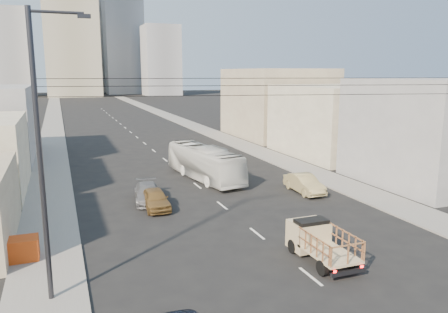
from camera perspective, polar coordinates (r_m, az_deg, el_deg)
ground at (r=20.42m, az=14.34°, el=-17.28°), size 420.00×420.00×0.00m
sidewalk_left at (r=85.08m, az=-21.43°, el=3.83°), size 3.50×180.00×0.12m
sidewalk_right at (r=87.98m, az=-5.92°, el=4.75°), size 3.50×180.00×0.12m
lane_dashes at (r=69.04m, az=-11.71°, el=2.82°), size 0.15×104.00×0.01m
flatbed_pickup at (r=23.32m, az=12.41°, el=-10.55°), size 1.95×4.41×1.90m
city_bus at (r=39.41m, az=-2.59°, el=-0.79°), size 4.15×11.12×3.03m
sedan_brown at (r=31.44m, az=-8.97°, el=-5.49°), size 1.69×4.16×1.41m
sedan_tan at (r=35.68m, az=10.45°, el=-3.50°), size 1.65×4.49×1.47m
sedan_grey at (r=33.19m, az=-9.94°, el=-4.71°), size 2.47×4.80×1.33m
streetlamp_left at (r=18.81m, az=-22.64°, el=0.59°), size 2.36×0.25×12.00m
overhead_wires at (r=19.29m, az=13.04°, el=8.96°), size 23.01×5.02×0.72m
crate_stack at (r=24.96m, az=-25.11°, el=-10.90°), size 1.80×1.20×1.14m
bldg_right_near at (r=41.49m, az=25.16°, el=2.95°), size 10.00×12.00×9.00m
bldg_right_mid at (r=52.46m, az=14.53°, el=4.57°), size 11.00×14.00×8.00m
bldg_right_far at (r=66.25m, az=6.90°, el=6.98°), size 12.00×16.00×10.00m
high_rise_tower at (r=185.79m, az=-19.46°, el=16.72°), size 20.00×20.00×60.00m
midrise_ne at (r=201.86m, az=-12.98°, el=13.70°), size 16.00×16.00×40.00m
midrise_nw at (r=195.28m, az=-25.90°, el=12.11°), size 15.00×15.00×34.00m
midrise_back at (r=215.55m, az=-16.83°, el=13.86°), size 18.00×18.00×44.00m
midrise_east at (r=184.15m, az=-8.22°, el=12.28°), size 14.00×14.00×28.00m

